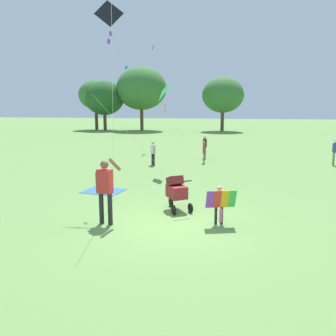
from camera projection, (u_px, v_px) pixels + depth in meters
name	position (u px, v px, depth m)	size (l,w,h in m)	color
ground_plane	(173.00, 224.00, 9.41)	(120.00, 120.00, 0.00)	#668E47
treeline_distant	(269.00, 95.00, 37.09)	(38.23, 6.79, 6.89)	brown
child_with_butterfly_kite	(220.00, 201.00, 9.27)	(0.79, 0.45, 1.02)	#232328
person_adult_flyer	(105.00, 186.00, 9.25)	(0.62, 0.51, 1.75)	#232328
stroller	(176.00, 190.00, 10.53)	(0.86, 1.08, 1.03)	black
kite_adult_black	(109.00, 21.00, 10.71)	(1.22, 2.38, 6.13)	black
kite_orange_delta	(163.00, 93.00, 15.48)	(2.52, 3.14, 4.08)	green
person_red_shirt	(204.00, 151.00, 18.63)	(0.16, 0.35, 1.10)	#7F705B
person_sitting_far	(153.00, 151.00, 18.01)	(0.28, 0.32, 1.21)	#232328
person_couple_left	(205.00, 145.00, 20.20)	(0.22, 0.40, 1.27)	#4C4C51
person_kid_running	(336.00, 150.00, 17.92)	(0.35, 0.32, 1.33)	#7F705B
picnic_blanket	(103.00, 191.00, 12.88)	(1.35, 1.05, 0.02)	#3366B2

